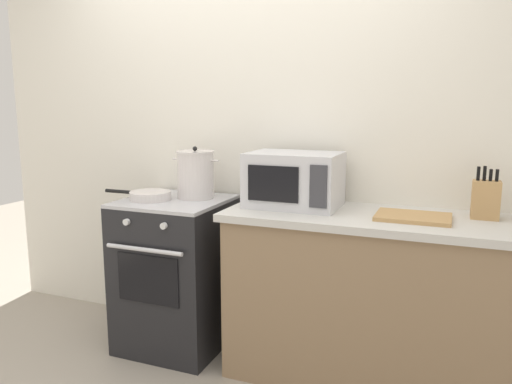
% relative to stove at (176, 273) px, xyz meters
% --- Properties ---
extents(back_wall, '(4.40, 0.10, 2.50)m').
position_rel_stove_xyz_m(back_wall, '(0.65, 0.37, 0.79)').
color(back_wall, silver).
rests_on(back_wall, ground_plane).
extents(lower_cabinet_right, '(1.64, 0.56, 0.88)m').
position_rel_stove_xyz_m(lower_cabinet_right, '(1.25, 0.02, -0.02)').
color(lower_cabinet_right, '#8C7051').
rests_on(lower_cabinet_right, ground_plane).
extents(countertop_right, '(1.70, 0.60, 0.04)m').
position_rel_stove_xyz_m(countertop_right, '(1.25, 0.02, 0.44)').
color(countertop_right, beige).
rests_on(countertop_right, lower_cabinet_right).
extents(stove, '(0.60, 0.64, 0.92)m').
position_rel_stove_xyz_m(stove, '(0.00, 0.00, 0.00)').
color(stove, black).
rests_on(stove, ground_plane).
extents(stock_pot, '(0.31, 0.23, 0.31)m').
position_rel_stove_xyz_m(stock_pot, '(0.10, 0.09, 0.60)').
color(stock_pot, silver).
rests_on(stock_pot, stove).
extents(frying_pan, '(0.44, 0.24, 0.05)m').
position_rel_stove_xyz_m(frying_pan, '(-0.13, -0.06, 0.48)').
color(frying_pan, silver).
rests_on(frying_pan, stove).
extents(microwave, '(0.50, 0.37, 0.30)m').
position_rel_stove_xyz_m(microwave, '(0.72, 0.08, 0.61)').
color(microwave, silver).
rests_on(microwave, countertop_right).
extents(cutting_board, '(0.36, 0.26, 0.02)m').
position_rel_stove_xyz_m(cutting_board, '(1.37, 0.00, 0.47)').
color(cutting_board, tan).
rests_on(cutting_board, countertop_right).
extents(knife_block, '(0.13, 0.10, 0.26)m').
position_rel_stove_xyz_m(knife_block, '(1.70, 0.14, 0.56)').
color(knife_block, tan).
rests_on(knife_block, countertop_right).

